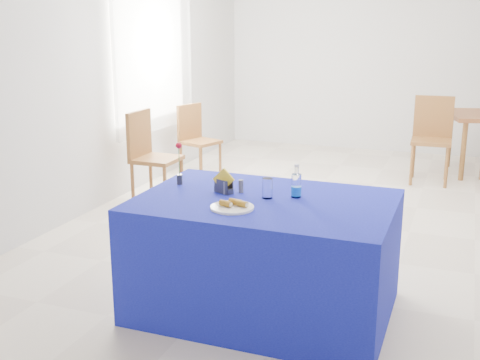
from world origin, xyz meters
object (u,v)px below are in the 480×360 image
Objects in this scene: blue_table at (264,255)px; chair_win_a at (149,151)px; water_bottle at (296,186)px; chair_win_b at (195,135)px; plate at (232,207)px; chair_bg_left at (432,133)px.

chair_win_a reaches higher than blue_table.
water_bottle is 2.67m from chair_win_a.
water_bottle is at bearing -125.47° from chair_win_b.
chair_win_b is (-0.04, 1.21, -0.05)m from chair_win_a.
plate is 1.22× the size of water_bottle.
water_bottle is 0.22× the size of chair_bg_left.
chair_bg_left reaches higher than plate.
chair_win_b is at bearing 118.33° from plate.
blue_table is 1.61× the size of chair_bg_left.
chair_win_b is at bearing 2.34° from chair_win_a.
chair_bg_left reaches higher than chair_win_a.
chair_win_a is (-2.64, -1.99, -0.02)m from chair_bg_left.
chair_bg_left is at bearing -54.54° from chair_win_b.
chair_win_a is (-1.74, 2.09, -0.21)m from plate.
blue_table is 2.62m from chair_win_a.
blue_table is 1.66× the size of chair_win_a.
chair_bg_left is 3.31m from chair_win_a.
chair_bg_left is at bearing 77.51° from plate.
chair_bg_left is at bearing 80.61° from water_bottle.
plate is 0.48m from blue_table.
plate is 2.73m from chair_win_a.
water_bottle is 0.25× the size of chair_win_b.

